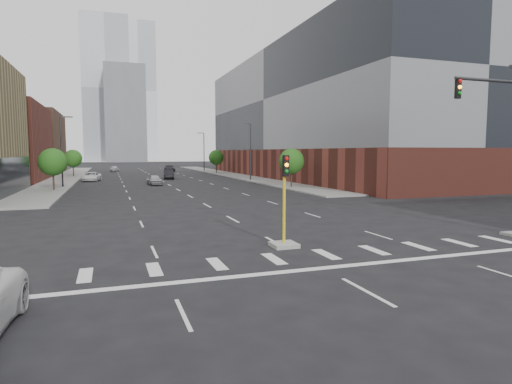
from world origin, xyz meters
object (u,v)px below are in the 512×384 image
car_deep_right (169,168)px  car_distant (114,169)px  car_near_left (155,180)px  car_far_left (91,177)px  median_traffic_signal (284,227)px  car_mid_right (169,174)px

car_deep_right → car_distant: bearing=165.8°
car_distant → car_near_left: bearing=-89.5°
car_near_left → car_far_left: size_ratio=0.81×
car_deep_right → car_distant: (-12.27, 3.35, -0.07)m
median_traffic_signal → car_distant: 86.47m
car_near_left → car_distant: 44.70m
car_mid_right → median_traffic_signal: bearing=-86.9°
car_mid_right → car_deep_right: bearing=87.1°
car_near_left → car_mid_right: 13.40m
median_traffic_signal → car_distant: bearing=94.4°
car_deep_right → car_far_left: bearing=-117.4°
median_traffic_signal → car_mid_right: size_ratio=0.94×
car_mid_right → car_distant: 32.64m
median_traffic_signal → car_deep_right: 83.05m
median_traffic_signal → car_mid_right: 54.69m
car_mid_right → car_deep_right: size_ratio=0.87×
car_near_left → car_distant: size_ratio=1.01×
median_traffic_signal → car_deep_right: bearing=86.1°
car_near_left → car_deep_right: bearing=74.3°
car_near_left → car_distant: bearing=90.8°
car_mid_right → car_near_left: bearing=-100.8°
median_traffic_signal → car_deep_right: size_ratio=0.82×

